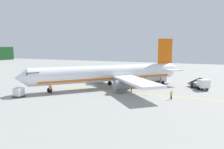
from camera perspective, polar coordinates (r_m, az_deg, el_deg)
The scene contains 8 objects.
airliner_foreground at distance 50.90m, azimuth -0.38°, elevation 0.26°, with size 33.81×30.37×11.90m.
service_truck_fuel at distance 57.22m, azimuth 11.42°, elevation -1.13°, with size 5.80×5.60×2.40m.
service_truck_baggage at distance 53.17m, azimuth 22.71°, elevation -2.42°, with size 6.28×5.22×2.64m.
cargo_container_near at distance 45.21m, azimuth -23.70°, elevation -4.43°, with size 1.94×1.94×1.94m.
crew_marshaller at distance 46.55m, azimuth -16.14°, elevation -3.68°, with size 0.50×0.47×1.68m.
crew_loader_left at distance 46.26m, azimuth 5.20°, elevation -3.49°, with size 0.63×0.27×1.69m.
crew_loader_right at distance 41.05m, azimuth 15.57°, elevation -5.11°, with size 0.54×0.44×1.68m.
apron_guide_line at distance 46.59m, azimuth 3.00°, elevation -4.63°, with size 0.30×60.00×0.01m, color yellow.
Camera 1 is at (-13.81, 1.04, 9.59)m, focal length 34.17 mm.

